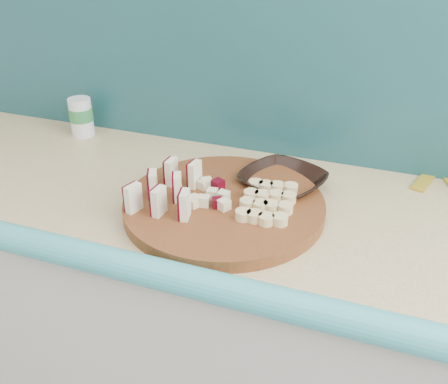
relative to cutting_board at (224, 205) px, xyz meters
name	(u,v)px	position (x,y,z in m)	size (l,w,h in m)	color
kitchen_counter	(261,349)	(0.09, 0.05, -0.47)	(2.20, 0.63, 0.91)	beige
backsplash	(304,64)	(0.09, 0.34, 0.24)	(2.20, 0.02, 0.50)	teal
cutting_board	(224,205)	(0.00, 0.00, 0.00)	(0.45, 0.45, 0.03)	#4F2C11
apple_wedges	(167,188)	(-0.12, -0.04, 0.04)	(0.14, 0.18, 0.06)	#F3E6C2
apple_chunks	(212,194)	(-0.03, 0.00, 0.03)	(0.07, 0.08, 0.02)	beige
banana_slices	(267,201)	(0.10, 0.01, 0.02)	(0.13, 0.18, 0.02)	#DEC688
brown_bowl	(282,183)	(0.10, 0.13, 0.01)	(0.19, 0.19, 0.05)	black
canister	(81,116)	(-0.54, 0.26, 0.04)	(0.07, 0.07, 0.11)	silver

